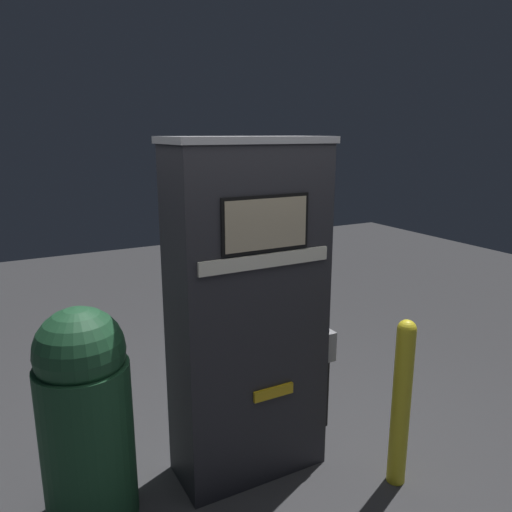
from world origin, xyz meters
TOP-DOWN VIEW (x-y plane):
  - ground_plane at (0.00, 0.00)m, footprint 14.00×14.00m
  - gas_pump at (0.00, 0.22)m, footprint 1.04×0.48m
  - safety_bollard at (0.75, -0.37)m, footprint 0.11×0.11m
  - trash_bin at (-1.00, 0.25)m, footprint 0.51×0.51m

SIDE VIEW (x-z plane):
  - ground_plane at x=0.00m, z-range 0.00..0.00m
  - safety_bollard at x=0.75m, z-range 0.02..1.11m
  - trash_bin at x=-1.00m, z-range 0.01..1.28m
  - gas_pump at x=0.00m, z-range 0.00..2.15m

